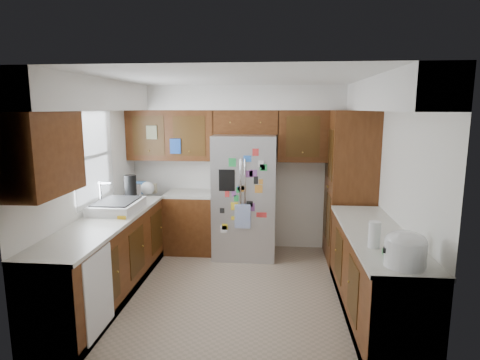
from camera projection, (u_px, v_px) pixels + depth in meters
name	position (u px, v px, depth m)	size (l,w,h in m)	color
floor	(237.00, 289.00, 4.89)	(3.60, 3.60, 0.00)	tan
room_shell	(231.00, 137.00, 4.93)	(3.64, 3.24, 2.52)	white
left_counter_run	(128.00, 251.00, 4.96)	(1.36, 3.20, 0.92)	#45210D
right_counter_run	(374.00, 278.00, 4.22)	(0.63, 2.25, 0.92)	#45210D
pantry	(350.00, 187.00, 5.69)	(0.60, 0.90, 2.15)	#45210D
fridge	(245.00, 196.00, 5.91)	(0.90, 0.79, 1.80)	#A3A4A8
bridge_cabinet	(246.00, 122.00, 5.94)	(0.96, 0.34, 0.35)	#45210D
fridge_top_items	(240.00, 102.00, 5.92)	(0.57, 0.28, 0.28)	#1218A6
sink_assembly	(117.00, 206.00, 4.94)	(0.52, 0.71, 0.37)	white
left_counter_clutter	(139.00, 189.00, 5.65)	(0.30, 0.81, 0.38)	black
rice_cooker	(406.00, 248.00, 3.21)	(0.34, 0.33, 0.29)	white
paper_towel	(374.00, 235.00, 3.65)	(0.11, 0.11, 0.24)	white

